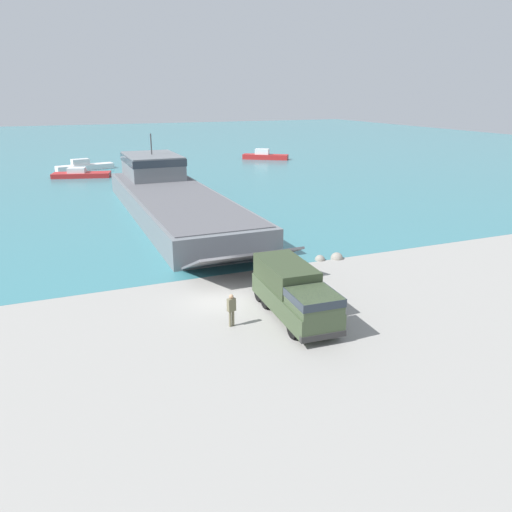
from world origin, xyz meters
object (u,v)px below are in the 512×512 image
(landing_craft, at_px, (170,194))
(military_truck, at_px, (294,292))
(moored_boat_b, at_px, (81,174))
(moored_boat_c, at_px, (84,166))
(soldier_on_ramp, at_px, (231,308))
(moored_boat_a, at_px, (265,156))

(landing_craft, xyz_separation_m, military_truck, (0.22, -28.42, -0.29))
(landing_craft, bearing_deg, military_truck, -89.27)
(moored_boat_b, bearing_deg, military_truck, 22.29)
(landing_craft, bearing_deg, moored_boat_c, 100.26)
(soldier_on_ramp, height_order, moored_boat_b, soldier_on_ramp)
(military_truck, xyz_separation_m, moored_boat_c, (-6.26, 62.72, -0.88))
(military_truck, relative_size, moored_boat_c, 0.80)
(soldier_on_ramp, xyz_separation_m, moored_boat_c, (-2.68, 62.50, -0.47))
(moored_boat_c, bearing_deg, military_truck, -6.48)
(moored_boat_a, height_order, moored_boat_b, moored_boat_a)
(military_truck, height_order, moored_boat_b, military_truck)
(soldier_on_ramp, distance_m, moored_boat_b, 55.18)
(landing_craft, xyz_separation_m, soldier_on_ramp, (-3.36, -28.20, -0.70))
(soldier_on_ramp, bearing_deg, moored_boat_b, 171.76)
(landing_craft, height_order, military_truck, landing_craft)
(soldier_on_ramp, height_order, moored_boat_c, soldier_on_ramp)
(landing_craft, height_order, moored_boat_b, landing_craft)
(military_truck, bearing_deg, moored_boat_b, -169.49)
(moored_boat_b, bearing_deg, soldier_on_ramp, 18.63)
(moored_boat_a, relative_size, moored_boat_b, 0.94)
(military_truck, height_order, moored_boat_c, military_truck)
(landing_craft, distance_m, moored_boat_c, 34.85)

